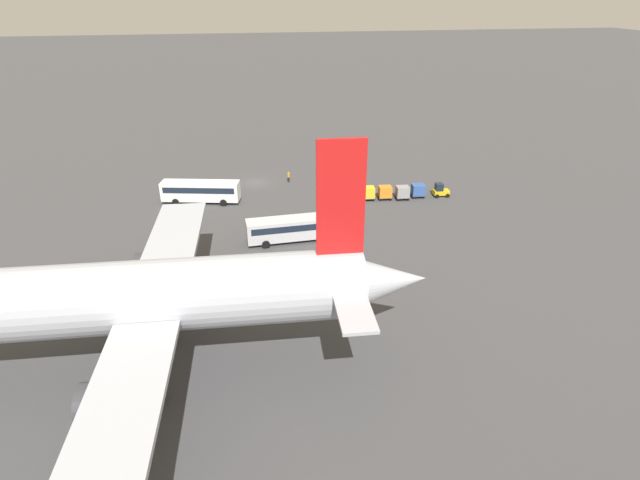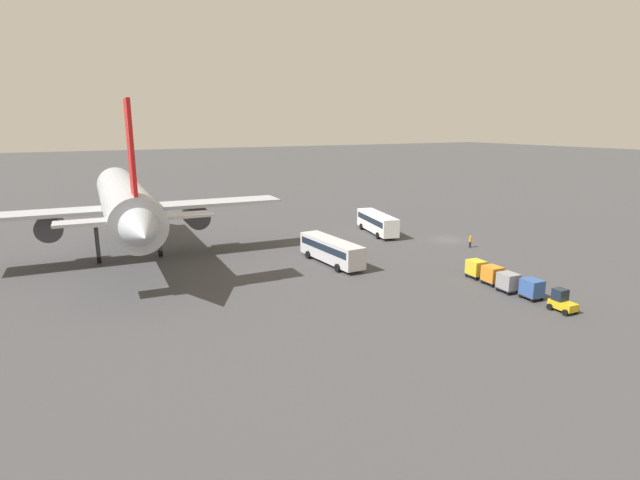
% 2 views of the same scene
% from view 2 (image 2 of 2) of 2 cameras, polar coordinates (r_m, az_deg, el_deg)
% --- Properties ---
extents(ground_plane, '(600.00, 600.00, 0.00)m').
position_cam_2_polar(ground_plane, '(78.17, 14.25, 0.07)').
color(ground_plane, '#424244').
extents(airplane, '(47.24, 39.96, 19.50)m').
position_cam_2_polar(airplane, '(68.83, -21.39, 4.05)').
color(airplane, '#B2B7C1').
rests_on(airplane, ground).
extents(shuttle_bus_near, '(11.82, 5.01, 3.21)m').
position_cam_2_polar(shuttle_bus_near, '(79.99, 6.55, 2.09)').
color(shuttle_bus_near, white).
rests_on(shuttle_bus_near, ground).
extents(shuttle_bus_far, '(11.57, 3.32, 3.10)m').
position_cam_2_polar(shuttle_bus_far, '(62.36, 1.30, -1.05)').
color(shuttle_bus_far, silver).
rests_on(shuttle_bus_far, ground).
extents(baggage_tug, '(2.45, 1.71, 2.10)m').
position_cam_2_polar(baggage_tug, '(52.16, 25.92, -6.35)').
color(baggage_tug, gold).
rests_on(baggage_tug, ground).
extents(worker_person, '(0.38, 0.38, 1.74)m').
position_cam_2_polar(worker_person, '(73.73, 16.79, -0.18)').
color(worker_person, '#1E1E2D').
rests_on(worker_person, ground).
extents(cargo_cart_blue, '(2.12, 1.83, 2.06)m').
position_cam_2_polar(cargo_cart_blue, '(54.26, 23.06, -5.05)').
color(cargo_cart_blue, '#38383D').
rests_on(cargo_cart_blue, ground).
extents(cargo_cart_grey, '(2.12, 1.83, 2.06)m').
position_cam_2_polar(cargo_cart_grey, '(55.52, 20.70, -4.44)').
color(cargo_cart_grey, '#38383D').
rests_on(cargo_cart_grey, ground).
extents(cargo_cart_orange, '(2.12, 1.83, 2.06)m').
position_cam_2_polar(cargo_cart_orange, '(57.53, 19.09, -3.71)').
color(cargo_cart_orange, '#38383D').
rests_on(cargo_cart_orange, ground).
extents(cargo_cart_yellow, '(2.12, 1.83, 2.06)m').
position_cam_2_polar(cargo_cart_yellow, '(59.40, 17.41, -3.06)').
color(cargo_cart_yellow, '#38383D').
rests_on(cargo_cart_yellow, ground).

